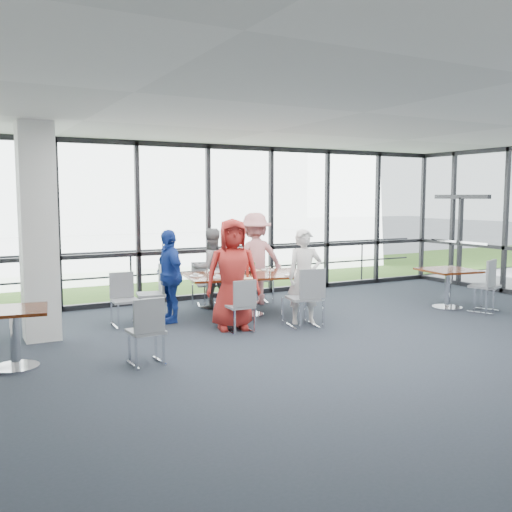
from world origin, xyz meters
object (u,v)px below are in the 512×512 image
diner_near_left (233,274)px  diner_near_right (305,277)px  diner_far_left (211,268)px  chair_main_fl (207,285)px  main_table (248,280)px  diner_end (169,276)px  chair_spare_la (146,331)px  structural_column (38,233)px  side_table_right (448,275)px  chair_spare_lb (126,301)px  chair_spare_r (485,286)px  side_table_left (14,319)px  chair_main_nr (303,298)px  chair_main_nl (239,306)px  chair_main_end (151,294)px  diner_far_right (255,259)px  chair_main_fr (256,280)px

diner_near_left → diner_near_right: diner_near_left is taller
diner_far_left → chair_main_fl: 0.43m
main_table → chair_main_fl: 1.25m
diner_end → diner_near_right: bearing=55.8°
diner_end → chair_spare_la: 2.50m
structural_column → diner_near_right: structural_column is taller
structural_column → side_table_right: 7.33m
chair_spare_lb → main_table: bearing=178.2°
diner_near_left → chair_spare_la: diner_near_left is taller
diner_near_right → chair_main_fl: 2.39m
chair_spare_r → side_table_right: bearing=94.2°
structural_column → side_table_left: bearing=-109.7°
side_table_right → chair_spare_la: (-6.19, -0.82, -0.22)m
side_table_right → chair_main_nr: (-3.29, -0.00, -0.17)m
diner_far_left → chair_main_fl: bearing=-94.1°
chair_main_nr → side_table_right: bearing=11.6°
diner_end → chair_main_nl: size_ratio=1.93×
chair_main_end → chair_spare_la: size_ratio=1.09×
side_table_left → chair_main_nl: 3.34m
side_table_left → chair_main_fl: bearing=35.2°
structural_column → diner_far_left: bearing=17.3°
chair_main_end → chair_spare_lb: (-0.49, -0.17, -0.04)m
diner_end → chair_spare_la: size_ratio=1.84×
chair_main_nr → chair_main_end: size_ratio=1.01×
diner_near_left → diner_far_right: size_ratio=0.98×
chair_spare_la → chair_spare_r: 6.49m
diner_near_right → chair_spare_la: size_ratio=1.86×
main_table → chair_spare_r: chair_spare_r is taller
side_table_left → chair_spare_lb: chair_spare_lb is taller
main_table → chair_spare_la: (-2.53, -2.06, -0.22)m
structural_column → diner_far_left: 3.46m
side_table_left → chair_spare_r: (7.97, -0.38, -0.14)m
chair_main_nl → side_table_right: bearing=-0.2°
diner_far_right → chair_spare_la: diner_far_right is taller
chair_main_nr → chair_main_fl: chair_main_nr is taller
diner_near_right → main_table: bearing=137.8°
side_table_left → chair_main_nr: (4.38, 0.21, -0.15)m
diner_far_right → chair_main_nl: bearing=62.9°
chair_main_end → side_table_left: bearing=-42.1°
diner_far_left → side_table_left: bearing=35.6°
chair_main_fl → diner_near_left: bearing=95.8°
structural_column → diner_far_left: structural_column is taller
diner_far_right → diner_end: bearing=26.7°
chair_spare_lb → chair_spare_r: 6.45m
main_table → chair_main_fl: chair_main_fl is taller
chair_spare_la → chair_spare_r: chair_spare_r is taller
diner_near_right → chair_main_nr: size_ratio=1.67×
side_table_right → chair_main_fl: chair_main_fl is taller
chair_main_fr → diner_far_right: bearing=73.4°
main_table → diner_far_left: diner_far_left is taller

